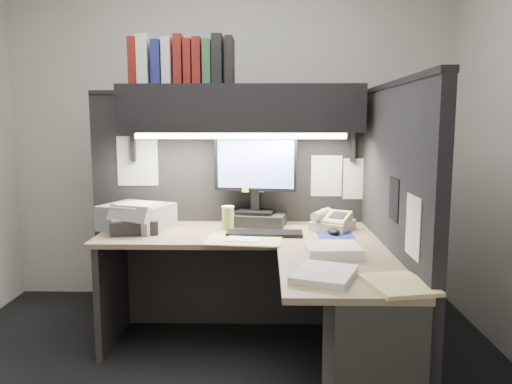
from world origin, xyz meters
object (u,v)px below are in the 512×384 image
printer (137,217)px  coffee_cup (228,219)px  desk (292,309)px  notebook_stack (135,226)px  keyboard (264,233)px  overhead_shelf (241,109)px  telephone (332,223)px  monitor (255,190)px

printer → coffee_cup: bearing=21.6°
desk → notebook_stack: bearing=150.8°
keyboard → coffee_cup: size_ratio=3.27×
coffee_cup → printer: size_ratio=0.35×
overhead_shelf → telephone: overhead_shelf is taller
overhead_shelf → monitor: (0.09, 0.02, -0.53)m
desk → overhead_shelf: size_ratio=1.10×
overhead_shelf → telephone: bearing=-11.2°
telephone → notebook_stack: bearing=-146.4°
overhead_shelf → notebook_stack: overhead_shelf is taller
printer → notebook_stack: printer is taller
monitor → keyboard: bearing=-68.6°
overhead_shelf → coffee_cup: (-0.08, -0.12, -0.70)m
desk → coffee_cup: 0.83m
telephone → printer: printer is taller
telephone → notebook_stack: size_ratio=0.85×
overhead_shelf → monitor: bearing=14.1°
monitor → coffee_cup: size_ratio=4.22×
coffee_cup → notebook_stack: bearing=-169.9°
desk → keyboard: bearing=107.5°
telephone → printer: (-1.26, 0.01, 0.03)m
monitor → telephone: monitor is taller
desk → telephone: size_ratio=7.01×
overhead_shelf → desk: bearing=-68.2°
coffee_cup → notebook_stack: coffee_cup is taller
coffee_cup → monitor: bearing=38.3°
notebook_stack → printer: bearing=98.6°
keyboard → printer: 0.85m
overhead_shelf → printer: size_ratio=3.89×
telephone → notebook_stack: telephone is taller
coffee_cup → keyboard: bearing=-34.9°
coffee_cup → notebook_stack: 0.58m
monitor → notebook_stack: size_ratio=2.09×
keyboard → telephone: bearing=23.0°
monitor → notebook_stack: monitor is taller
coffee_cup → printer: bearing=179.5°
overhead_shelf → notebook_stack: bearing=-161.7°
telephone → coffee_cup: 0.67m
keyboard → notebook_stack: size_ratio=1.62×
monitor → notebook_stack: 0.81m
monitor → coffee_cup: (-0.17, -0.14, -0.17)m
overhead_shelf → telephone: size_ratio=6.39×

